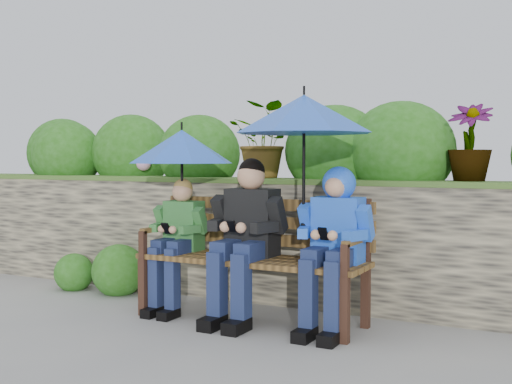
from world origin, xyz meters
The scene contains 8 objects.
ground centered at (0.00, 0.00, 0.00)m, with size 60.00×60.00×0.00m, color gray.
garden_backdrop centered at (0.01, 1.59, 0.64)m, with size 8.00×2.84×1.89m.
park_bench centered at (-0.01, 0.11, 0.52)m, with size 1.73×0.51×0.92m.
boy_left centered at (-0.66, 0.04, 0.59)m, with size 0.43×0.50×1.04m.
boy_middle centered at (-0.05, 0.02, 0.66)m, with size 0.55×0.64×1.20m.
boy_right centered at (0.63, 0.04, 0.68)m, with size 0.51×0.61×1.14m.
umbrella_left centered at (-0.65, 0.09, 1.29)m, with size 0.81×0.81×0.79m.
umbrella_right centered at (0.40, 0.06, 1.51)m, with size 0.98×0.98×0.99m.
Camera 1 is at (2.19, -4.07, 1.20)m, focal length 45.00 mm.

